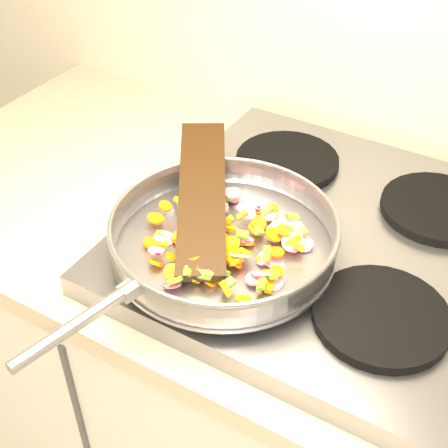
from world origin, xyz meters
The scene contains 8 objects.
cooktop centered at (-0.70, 1.67, 0.92)m, with size 0.60×0.60×0.04m, color #939399.
grate_fl centered at (-0.84, 1.52, 0.95)m, with size 0.19×0.19×0.02m, color black.
grate_fr centered at (-0.56, 1.52, 0.95)m, with size 0.19×0.19×0.02m, color black.
grate_bl centered at (-0.84, 1.81, 0.95)m, with size 0.19×0.19×0.02m, color black.
grate_br centered at (-0.56, 1.81, 0.95)m, with size 0.19×0.19×0.02m, color black.
saute_pan centered at (-0.81, 1.53, 0.99)m, with size 0.38×0.54×0.06m.
vegetable_heap centered at (-0.81, 1.53, 0.97)m, with size 0.26×0.27×0.05m.
wooden_spatula centered at (-0.87, 1.57, 1.01)m, with size 0.32×0.07×0.01m, color black.
Camera 1 is at (-0.45, 0.92, 1.59)m, focal length 50.00 mm.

